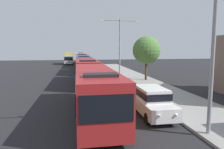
{
  "coord_description": "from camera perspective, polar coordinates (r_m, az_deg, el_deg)",
  "views": [
    {
      "loc": [
        -2.49,
        -0.83,
        4.5
      ],
      "look_at": [
        0.98,
        19.52,
        1.87
      ],
      "focal_mm": 33.3,
      "sensor_mm": 36.0,
      "label": 1
    }
  ],
  "objects": [
    {
      "name": "bus_rear",
      "position": [
        63.55,
        -8.64,
        4.66
      ],
      "size": [
        2.58,
        10.91,
        3.21
      ],
      "color": "silver",
      "rests_on": "ground_plane"
    },
    {
      "name": "bus_lead",
      "position": [
        14.05,
        -4.63,
        -4.29
      ],
      "size": [
        2.58,
        10.97,
        3.21
      ],
      "color": "maroon",
      "rests_on": "ground_plane"
    },
    {
      "name": "streetlamp_near",
      "position": [
        11.39,
        26.32,
        11.64
      ],
      "size": [
        5.05,
        0.28,
        8.95
      ],
      "color": "gray",
      "rests_on": "sidewalk"
    },
    {
      "name": "box_truck_oncoming",
      "position": [
        59.75,
        -11.74,
        4.45
      ],
      "size": [
        2.35,
        8.18,
        3.15
      ],
      "color": "#B7B7BC",
      "rests_on": "ground_plane"
    },
    {
      "name": "white_suv",
      "position": [
        14.21,
        10.85,
        -6.98
      ],
      "size": [
        1.86,
        4.89,
        1.9
      ],
      "color": "white",
      "rests_on": "ground_plane"
    },
    {
      "name": "roadside_tree",
      "position": [
        28.72,
        9.44,
        6.58
      ],
      "size": [
        3.75,
        3.75,
        5.94
      ],
      "color": "#4C3823",
      "rests_on": "sidewalk"
    },
    {
      "name": "bus_second_in_line",
      "position": [
        26.3,
        -7.04,
        1.08
      ],
      "size": [
        2.58,
        10.96,
        3.21
      ],
      "color": "maroon",
      "rests_on": "ground_plane"
    },
    {
      "name": "streetlamp_mid",
      "position": [
        32.23,
        2.14,
        8.97
      ],
      "size": [
        6.22,
        0.28,
        8.68
      ],
      "color": "gray",
      "rests_on": "sidewalk"
    },
    {
      "name": "bus_fourth_in_line",
      "position": [
        50.56,
        -8.35,
        4.01
      ],
      "size": [
        2.58,
        11.65,
        3.21
      ],
      "color": "maroon",
      "rests_on": "ground_plane"
    },
    {
      "name": "bus_middle",
      "position": [
        38.34,
        -7.89,
        3.0
      ],
      "size": [
        2.58,
        10.54,
        3.21
      ],
      "color": "#284C8C",
      "rests_on": "ground_plane"
    }
  ]
}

